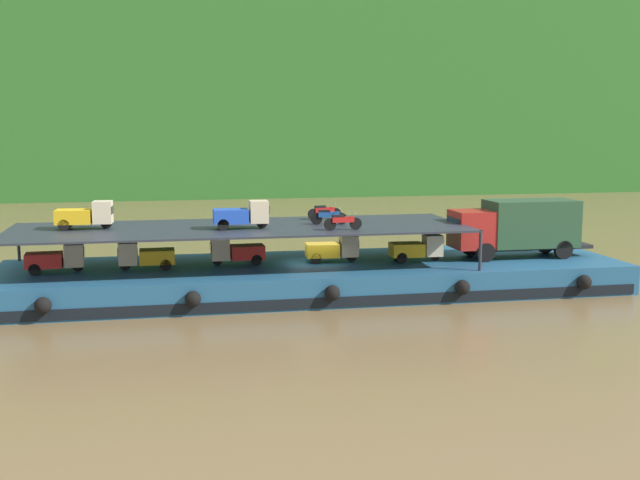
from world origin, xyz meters
TOP-DOWN VIEW (x-y plane):
  - ground_plane at (0.00, 0.00)m, footprint 400.00×400.00m
  - hillside_far_bank at (0.00, 66.46)m, footprint 114.15×30.20m
  - cargo_barge at (-0.00, -0.03)m, footprint 32.11×8.94m
  - covered_lorry at (11.07, -0.38)m, footprint 7.86×2.30m
  - cargo_rack at (-3.80, 0.00)m, footprint 22.91×7.55m
  - mini_truck_lower_stern at (-12.79, -0.11)m, footprint 2.79×1.29m
  - mini_truck_lower_aft at (-8.56, -0.11)m, footprint 2.75×1.22m
  - mini_truck_lower_mid at (-4.01, 0.40)m, footprint 2.77×1.25m
  - mini_truck_lower_fore at (1.02, 0.20)m, footprint 2.79×1.30m
  - mini_truck_lower_bow at (5.40, -0.50)m, footprint 2.78×1.27m
  - mini_truck_upper_stern at (-11.41, 0.60)m, footprint 2.79×1.29m
  - mini_truck_upper_mid at (-3.81, -0.74)m, footprint 2.75×1.22m
  - motorcycle_upper_port at (0.96, -2.27)m, footprint 1.90×0.55m
  - motorcycle_upper_centre at (0.75, 0.00)m, footprint 1.90×0.55m
  - motorcycle_upper_stbd at (0.97, 2.26)m, footprint 1.90×0.55m

SIDE VIEW (x-z plane):
  - ground_plane at x=0.00m, z-range 0.00..0.00m
  - cargo_barge at x=0.00m, z-range 0.00..1.50m
  - mini_truck_lower_stern at x=-12.79m, z-range 1.50..2.88m
  - mini_truck_lower_aft at x=-8.56m, z-range 1.50..2.88m
  - mini_truck_lower_mid at x=-4.01m, z-range 1.50..2.88m
  - mini_truck_lower_fore at x=1.02m, z-range 1.50..2.88m
  - mini_truck_lower_bow at x=5.40m, z-range 1.50..2.88m
  - covered_lorry at x=11.07m, z-range 1.64..4.74m
  - cargo_rack at x=-3.80m, z-range 2.44..4.44m
  - motorcycle_upper_port at x=0.96m, z-range 3.50..4.37m
  - motorcycle_upper_centre at x=0.75m, z-range 3.50..4.37m
  - motorcycle_upper_stbd at x=0.97m, z-range 3.50..4.37m
  - mini_truck_upper_stern at x=-11.41m, z-range 3.50..4.88m
  - mini_truck_upper_mid at x=-3.81m, z-range 3.50..4.88m
  - hillside_far_bank at x=0.00m, z-range 1.95..32.71m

